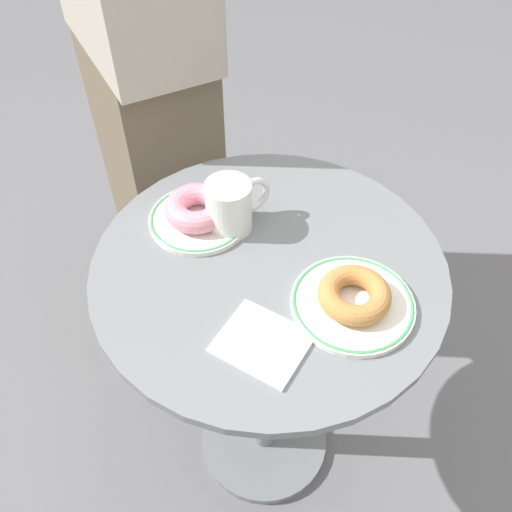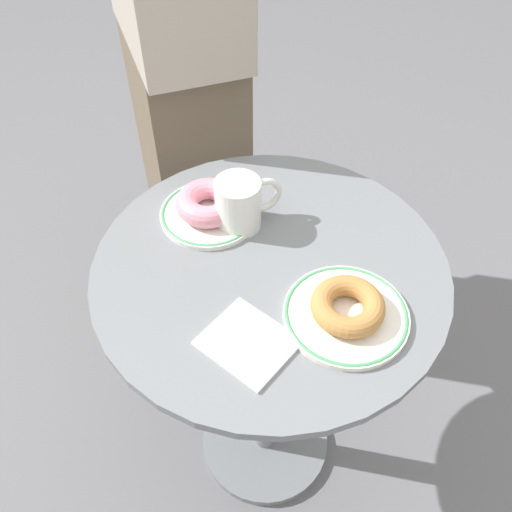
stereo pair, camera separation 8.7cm
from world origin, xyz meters
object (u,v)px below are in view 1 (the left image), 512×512
at_px(coffee_mug, 231,205).
at_px(person_figure, 142,58).
at_px(donut_old_fashioned, 354,295).
at_px(paper_napkin, 262,343).
at_px(cafe_table, 267,341).
at_px(plate_left, 199,218).
at_px(plate_right, 352,303).
at_px(donut_pink_frosted, 197,208).

bearing_deg(coffee_mug, person_figure, 139.75).
bearing_deg(donut_old_fashioned, paper_napkin, -130.15).
relative_size(cafe_table, person_figure, 0.43).
distance_m(donut_old_fashioned, person_figure, 0.72).
xyz_separation_m(plate_left, person_figure, (-0.29, 0.31, 0.10)).
distance_m(plate_left, plate_right, 0.32).
xyz_separation_m(plate_left, coffee_mug, (0.06, 0.01, 0.04)).
bearing_deg(paper_napkin, coffee_mug, 125.34).
height_order(plate_left, person_figure, person_figure).
distance_m(donut_old_fashioned, coffee_mug, 0.27).
xyz_separation_m(donut_old_fashioned, paper_napkin, (-0.10, -0.12, -0.03)).
height_order(plate_left, donut_pink_frosted, donut_pink_frosted).
relative_size(plate_right, person_figure, 0.12).
xyz_separation_m(plate_right, donut_pink_frosted, (-0.31, 0.08, 0.03)).
bearing_deg(person_figure, cafe_table, -38.37).
height_order(paper_napkin, coffee_mug, coffee_mug).
relative_size(plate_left, donut_pink_frosted, 1.54).
relative_size(cafe_table, paper_napkin, 5.61).
bearing_deg(paper_napkin, plate_left, 136.72).
height_order(cafe_table, plate_right, plate_right).
xyz_separation_m(donut_old_fashioned, person_figure, (-0.60, 0.39, 0.08)).
bearing_deg(coffee_mug, paper_napkin, -54.66).
distance_m(cafe_table, donut_pink_frosted, 0.32).
distance_m(cafe_table, plate_left, 0.29).
distance_m(paper_napkin, person_figure, 0.72).
bearing_deg(coffee_mug, plate_left, -167.26).
height_order(plate_left, coffee_mug, coffee_mug).
xyz_separation_m(plate_left, donut_pink_frosted, (-0.00, 0.00, 0.03)).
bearing_deg(cafe_table, person_figure, 141.63).
bearing_deg(plate_right, paper_napkin, -130.15).
height_order(plate_right, coffee_mug, coffee_mug).
bearing_deg(coffee_mug, cafe_table, -30.54).
bearing_deg(donut_pink_frosted, plate_right, -13.63).
height_order(donut_old_fashioned, person_figure, person_figure).
relative_size(plate_right, coffee_mug, 1.75).
distance_m(plate_left, person_figure, 0.44).
bearing_deg(coffee_mug, donut_old_fashioned, -19.52).
height_order(cafe_table, donut_pink_frosted, donut_pink_frosted).
relative_size(plate_right, donut_old_fashioned, 1.72).
relative_size(plate_right, donut_pink_frosted, 1.66).
relative_size(coffee_mug, person_figure, 0.07).
relative_size(cafe_table, plate_right, 3.68).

